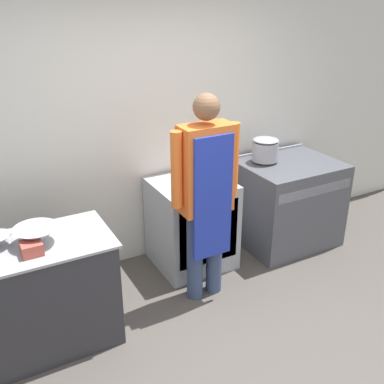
% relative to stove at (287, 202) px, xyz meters
% --- Properties ---
extents(ground_plane, '(14.00, 14.00, 0.00)m').
position_rel_stove_xyz_m(ground_plane, '(-1.38, -1.33, -0.45)').
color(ground_plane, '#4C4742').
extents(wall_back, '(8.00, 0.05, 2.70)m').
position_rel_stove_xyz_m(wall_back, '(-1.38, 0.48, 0.90)').
color(wall_back, silver).
rests_on(wall_back, ground_plane).
extents(prep_counter, '(1.19, 0.63, 0.86)m').
position_rel_stove_xyz_m(prep_counter, '(-2.66, -0.37, -0.02)').
color(prep_counter, '#2D2D33').
rests_on(prep_counter, ground_plane).
extents(stove, '(0.98, 0.80, 0.91)m').
position_rel_stove_xyz_m(stove, '(0.00, 0.00, 0.00)').
color(stove, '#4C4F56').
rests_on(stove, ground_plane).
extents(fridge_unit, '(0.71, 0.67, 0.86)m').
position_rel_stove_xyz_m(fridge_unit, '(-1.09, 0.09, -0.02)').
color(fridge_unit, '#A8ADB2').
rests_on(fridge_unit, ground_plane).
extents(person_cook, '(0.61, 0.24, 1.79)m').
position_rel_stove_xyz_m(person_cook, '(-1.24, -0.42, 0.57)').
color(person_cook, '#38476B').
rests_on(person_cook, ground_plane).
extents(mixing_bowl, '(0.31, 0.31, 0.12)m').
position_rel_stove_xyz_m(mixing_bowl, '(-2.57, -0.38, 0.48)').
color(mixing_bowl, '#9EA0A8').
rests_on(mixing_bowl, prep_counter).
extents(plastic_tub, '(0.14, 0.14, 0.09)m').
position_rel_stove_xyz_m(plastic_tub, '(-2.63, -0.51, 0.46)').
color(plastic_tub, '#B24C3F').
rests_on(plastic_tub, prep_counter).
extents(stock_pot, '(0.26, 0.26, 0.24)m').
position_rel_stove_xyz_m(stock_pot, '(-0.22, 0.14, 0.58)').
color(stock_pot, '#9EA0A8').
rests_on(stock_pot, stove).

